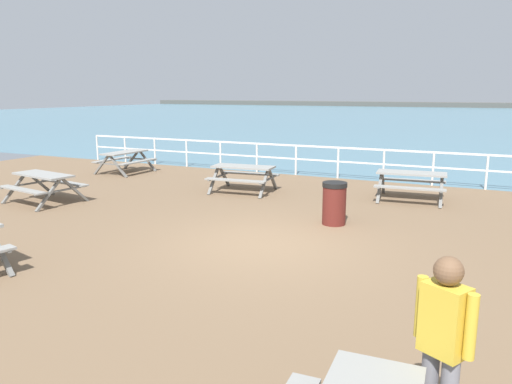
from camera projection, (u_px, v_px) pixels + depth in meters
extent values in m
cube|color=brown|center=(263.00, 248.00, 9.56)|extent=(30.00, 24.00, 0.20)
cube|color=teal|center=(455.00, 118.00, 56.16)|extent=(142.00, 90.00, 0.01)
cube|color=#4C4C47|center=(470.00, 107.00, 94.16)|extent=(142.00, 6.00, 1.80)
cube|color=white|center=(361.00, 149.00, 16.18)|extent=(23.00, 0.06, 0.06)
cube|color=white|center=(360.00, 163.00, 16.27)|extent=(23.00, 0.05, 0.05)
cylinder|color=white|center=(97.00, 148.00, 21.14)|extent=(0.07, 0.07, 1.05)
cylinder|color=white|center=(125.00, 150.00, 20.49)|extent=(0.07, 0.07, 1.05)
cylinder|color=white|center=(155.00, 151.00, 19.84)|extent=(0.07, 0.07, 1.05)
cylinder|color=white|center=(187.00, 153.00, 19.20)|extent=(0.07, 0.07, 1.05)
cylinder|color=white|center=(220.00, 156.00, 18.55)|extent=(0.07, 0.07, 1.05)
cylinder|color=white|center=(257.00, 158.00, 17.90)|extent=(0.07, 0.07, 1.05)
cylinder|color=white|center=(296.00, 160.00, 17.25)|extent=(0.07, 0.07, 1.05)
cylinder|color=white|center=(338.00, 163.00, 16.61)|extent=(0.07, 0.07, 1.05)
cylinder|color=white|center=(384.00, 166.00, 15.96)|extent=(0.07, 0.07, 1.05)
cylinder|color=white|center=(433.00, 169.00, 15.31)|extent=(0.07, 0.07, 1.05)
cylinder|color=white|center=(487.00, 172.00, 14.66)|extent=(0.07, 0.07, 1.05)
cube|color=slate|center=(0.00, 250.00, 7.95)|extent=(0.79, 0.27, 0.79)
cube|color=gray|center=(243.00, 167.00, 14.28)|extent=(1.86, 0.88, 0.05)
cube|color=gray|center=(251.00, 174.00, 14.92)|extent=(1.82, 0.44, 0.04)
cube|color=gray|center=(235.00, 180.00, 13.77)|extent=(1.82, 0.44, 0.04)
cube|color=slate|center=(272.00, 179.00, 14.45)|extent=(0.16, 0.80, 0.79)
cube|color=slate|center=(264.00, 183.00, 13.75)|extent=(0.16, 0.80, 0.79)
cube|color=slate|center=(268.00, 179.00, 14.09)|extent=(0.21, 1.50, 0.04)
cube|color=slate|center=(224.00, 176.00, 14.96)|extent=(0.16, 0.80, 0.79)
cube|color=slate|center=(214.00, 180.00, 14.27)|extent=(0.16, 0.80, 0.79)
cube|color=slate|center=(219.00, 176.00, 14.61)|extent=(0.21, 1.50, 0.04)
cube|color=gray|center=(412.00, 173.00, 13.16)|extent=(1.85, 0.85, 0.05)
cube|color=gray|center=(412.00, 180.00, 13.79)|extent=(1.82, 0.42, 0.04)
cube|color=gray|center=(409.00, 188.00, 12.65)|extent=(1.82, 0.42, 0.04)
cube|color=slate|center=(441.00, 186.00, 13.31)|extent=(0.15, 0.80, 0.79)
cube|color=slate|center=(441.00, 191.00, 12.62)|extent=(0.15, 0.80, 0.79)
cube|color=slate|center=(441.00, 187.00, 12.96)|extent=(0.19, 1.50, 0.04)
cube|color=slate|center=(383.00, 183.00, 13.85)|extent=(0.15, 0.80, 0.79)
cube|color=slate|center=(380.00, 187.00, 13.16)|extent=(0.15, 0.80, 0.79)
cube|color=slate|center=(381.00, 183.00, 13.49)|extent=(0.19, 1.50, 0.04)
cube|color=gray|center=(125.00, 152.00, 17.69)|extent=(0.76, 1.82, 0.05)
cube|color=gray|center=(112.00, 159.00, 18.03)|extent=(0.32, 1.81, 0.04)
cube|color=gray|center=(138.00, 162.00, 17.47)|extent=(0.32, 1.81, 0.04)
cube|color=slate|center=(132.00, 159.00, 18.61)|extent=(0.79, 0.11, 0.79)
cube|color=slate|center=(147.00, 161.00, 18.27)|extent=(0.79, 0.11, 0.79)
cube|color=slate|center=(139.00, 159.00, 18.43)|extent=(1.50, 0.11, 0.04)
cube|color=slate|center=(102.00, 165.00, 17.26)|extent=(0.79, 0.11, 0.79)
cube|color=slate|center=(118.00, 166.00, 16.92)|extent=(0.79, 0.11, 0.79)
cube|color=slate|center=(110.00, 164.00, 17.08)|extent=(1.50, 0.11, 0.04)
cube|color=gray|center=(43.00, 175.00, 12.90)|extent=(1.89, 0.97, 0.05)
cube|color=gray|center=(65.00, 182.00, 13.46)|extent=(1.82, 0.54, 0.04)
cube|color=gray|center=(22.00, 190.00, 12.46)|extent=(1.82, 0.54, 0.04)
cube|color=slate|center=(75.00, 190.00, 12.84)|extent=(0.20, 0.80, 0.79)
cube|color=slate|center=(49.00, 194.00, 12.24)|extent=(0.20, 0.80, 0.79)
cube|color=slate|center=(62.00, 190.00, 12.53)|extent=(0.29, 1.49, 0.04)
cube|color=slate|center=(40.00, 183.00, 13.71)|extent=(0.20, 0.80, 0.79)
cube|color=slate|center=(15.00, 188.00, 13.10)|extent=(0.20, 0.80, 0.79)
cube|color=slate|center=(28.00, 184.00, 13.40)|extent=(0.29, 1.49, 0.04)
cube|color=gold|center=(445.00, 320.00, 3.84)|extent=(0.40, 0.36, 0.58)
cylinder|color=gold|center=(421.00, 306.00, 4.01)|extent=(0.09, 0.09, 0.52)
cylinder|color=gold|center=(471.00, 327.00, 3.66)|extent=(0.09, 0.09, 0.52)
sphere|color=brown|center=(449.00, 271.00, 3.76)|extent=(0.23, 0.23, 0.23)
cylinder|color=#591E19|center=(334.00, 206.00, 10.82)|extent=(0.52, 0.52, 0.85)
cylinder|color=black|center=(335.00, 185.00, 10.73)|extent=(0.55, 0.55, 0.10)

